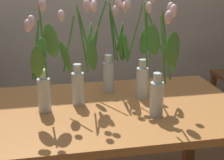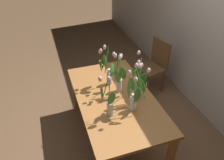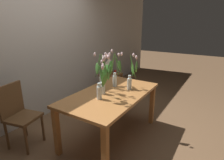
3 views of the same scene
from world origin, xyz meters
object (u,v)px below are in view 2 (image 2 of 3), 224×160
Objects in this scene: tulip_vase_0 at (139,84)px; tulip_vase_4 at (135,95)px; tulip_vase_3 at (109,104)px; dining_chair at (155,63)px; tulip_vase_1 at (119,77)px; tulip_vase_2 at (106,71)px; dining_table at (115,102)px.

tulip_vase_0 is 0.99× the size of tulip_vase_4.
tulip_vase_4 is at bearing 90.22° from tulip_vase_3.
tulip_vase_4 reaches higher than dining_chair.
tulip_vase_1 is 1.32m from dining_chair.
tulip_vase_1 is 0.22m from tulip_vase_2.
tulip_vase_0 is 0.99× the size of tulip_vase_2.
tulip_vase_0 is 0.22m from tulip_vase_4.
tulip_vase_0 is 0.46m from tulip_vase_3.
tulip_vase_0 is at bearing 141.95° from tulip_vase_4.
tulip_vase_3 reaches higher than dining_table.
tulip_vase_2 is 0.63× the size of dining_chair.
tulip_vase_0 is 0.63× the size of dining_chair.
tulip_vase_3 reaches higher than dining_chair.
tulip_vase_4 reaches higher than dining_table.
tulip_vase_0 is at bearing 33.69° from tulip_vase_2.
tulip_vase_1 is at bearing 146.41° from tulip_vase_3.
tulip_vase_2 is at bearing -156.48° from tulip_vase_1.
tulip_vase_2 is (-0.27, -0.02, 0.31)m from dining_table.
dining_table is 2.72× the size of tulip_vase_4.
tulip_vase_3 is at bearing -15.24° from tulip_vase_2.
dining_chair reaches higher than dining_table.
tulip_vase_3 is at bearing -67.89° from tulip_vase_0.
tulip_vase_3 is 0.96× the size of tulip_vase_4.
tulip_vase_3 is 0.61× the size of dining_chair.
dining_table is 2.77× the size of tulip_vase_1.
tulip_vase_3 is at bearing -30.66° from dining_table.
tulip_vase_2 is 1.00× the size of tulip_vase_4.
tulip_vase_3 is (0.57, -0.16, -0.03)m from tulip_vase_2.
dining_table is 0.33m from tulip_vase_1.
tulip_vase_3 is (0.30, -0.18, 0.28)m from dining_table.
tulip_vase_2 reaches higher than tulip_vase_3.
tulip_vase_1 is at bearing 23.52° from tulip_vase_2.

